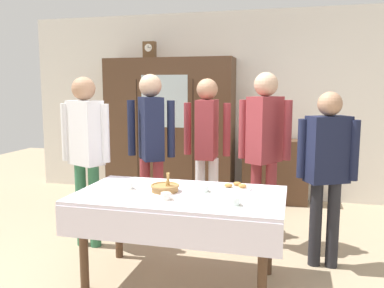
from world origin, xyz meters
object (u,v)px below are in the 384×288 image
object	(u,v)px
tea_cup_near_right	(128,186)
spoon_back_edge	(210,187)
tea_cup_center	(166,197)
person_behind_table_left	(86,144)
mantel_clock	(150,50)
tea_cup_near_left	(204,189)
person_by_cabinet	(151,139)
bookshelf_low	(275,171)
person_beside_shelf	(327,163)
wall_cabinet	(169,128)
person_near_right_end	(207,140)
person_behind_table_right	(265,141)
bread_basket	(165,187)
pastry_plate	(236,187)
dining_table	(179,207)
spoon_far_right	(208,204)
tea_cup_far_right	(234,202)
book_stack	(276,135)

from	to	relation	value
tea_cup_near_right	spoon_back_edge	distance (m)	0.70
tea_cup_center	person_behind_table_left	size ratio (longest dim) A/B	0.08
mantel_clock	person_behind_table_left	size ratio (longest dim) A/B	0.14
tea_cup_near_left	person_by_cabinet	xyz separation A→B (m)	(-0.75, 0.80, 0.29)
bookshelf_low	person_beside_shelf	bearing A→B (deg)	-75.03
tea_cup_near_right	person_beside_shelf	size ratio (longest dim) A/B	0.08
tea_cup_near_right	person_behind_table_left	world-z (taller)	person_behind_table_left
tea_cup_near_right	tea_cup_center	size ratio (longest dim) A/B	1.00
wall_cabinet	person_beside_shelf	size ratio (longest dim) A/B	1.28
tea_cup_near_right	person_near_right_end	world-z (taller)	person_near_right_end
person_beside_shelf	person_near_right_end	world-z (taller)	person_near_right_end
person_behind_table_right	bread_basket	bearing A→B (deg)	-128.04
tea_cup_near_right	bread_basket	xyz separation A→B (m)	(0.32, 0.02, 0.01)
spoon_back_edge	bread_basket	bearing A→B (deg)	-147.44
tea_cup_near_left	spoon_back_edge	world-z (taller)	tea_cup_near_left
bookshelf_low	tea_cup_near_right	distance (m)	2.84
mantel_clock	bread_basket	bearing A→B (deg)	-67.29
tea_cup_center	person_behind_table_right	bearing A→B (deg)	61.71
pastry_plate	tea_cup_near_right	bearing A→B (deg)	-163.54
dining_table	person_behind_table_right	world-z (taller)	person_behind_table_right
bookshelf_low	person_by_cabinet	bearing A→B (deg)	-125.01
tea_cup_center	person_behind_table_right	size ratio (longest dim) A/B	0.07
spoon_far_right	person_near_right_end	size ratio (longest dim) A/B	0.07
tea_cup_far_right	pastry_plate	size ratio (longest dim) A/B	0.46
mantel_clock	spoon_back_edge	distance (m)	3.04
bookshelf_low	pastry_plate	distance (m)	2.38
bread_basket	spoon_back_edge	distance (m)	0.40
wall_cabinet	bookshelf_low	size ratio (longest dim) A/B	2.25
person_by_cabinet	person_behind_table_left	xyz separation A→B (m)	(-0.56, -0.36, -0.02)
wall_cabinet	bookshelf_low	distance (m)	1.65
person_by_cabinet	person_near_right_end	world-z (taller)	person_by_cabinet
wall_cabinet	tea_cup_center	xyz separation A→B (m)	(0.86, -2.79, -0.23)
spoon_back_edge	tea_cup_center	bearing A→B (deg)	-117.62
pastry_plate	person_near_right_end	bearing A→B (deg)	115.98
person_beside_shelf	bread_basket	bearing A→B (deg)	-155.53
tea_cup_near_right	person_behind_table_right	size ratio (longest dim) A/B	0.07
mantel_clock	pastry_plate	xyz separation A→B (m)	(1.61, -2.29, -1.38)
wall_cabinet	spoon_far_right	world-z (taller)	wall_cabinet
dining_table	tea_cup_near_left	distance (m)	0.25
wall_cabinet	person_behind_table_left	world-z (taller)	wall_cabinet
bookshelf_low	person_behind_table_right	world-z (taller)	person_behind_table_right
spoon_far_right	person_beside_shelf	world-z (taller)	person_beside_shelf
tea_cup_far_right	tea_cup_center	size ratio (longest dim) A/B	1.00
tea_cup_near_right	spoon_far_right	bearing A→B (deg)	-18.70
tea_cup_near_right	person_behind_table_right	world-z (taller)	person_behind_table_right
pastry_plate	book_stack	bearing A→B (deg)	84.50
tea_cup_center	spoon_back_edge	bearing A→B (deg)	62.38
book_stack	tea_cup_far_right	distance (m)	2.86
mantel_clock	wall_cabinet	bearing A→B (deg)	0.13
dining_table	tea_cup_center	bearing A→B (deg)	-101.45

